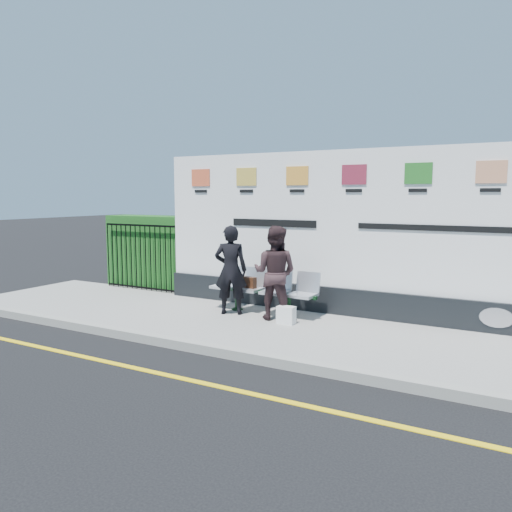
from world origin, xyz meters
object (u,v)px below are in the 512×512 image
at_px(woman_right, 275,273).
at_px(bench, 262,301).
at_px(woman_left, 231,270).
at_px(billboard, 354,245).

bearing_deg(woman_right, bench, -40.55).
bearing_deg(woman_left, billboard, -176.06).
distance_m(bench, woman_left, 0.83).
bearing_deg(billboard, bench, -155.76).
xyz_separation_m(billboard, woman_right, (-1.12, -0.95, -0.47)).
bearing_deg(bench, billboard, 26.22).
relative_size(woman_left, woman_right, 0.99).
height_order(bench, woman_right, woman_right).
xyz_separation_m(billboard, woman_left, (-2.00, -1.01, -0.48)).
distance_m(woman_left, woman_right, 0.88).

